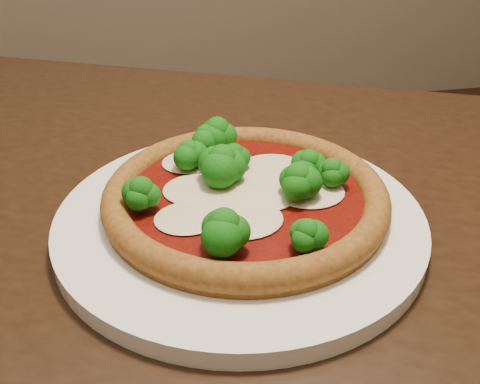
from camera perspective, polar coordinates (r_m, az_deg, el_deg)
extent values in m
cube|color=black|center=(0.58, 7.38, -3.13)|extent=(1.52, 1.24, 0.04)
cylinder|color=black|center=(1.25, -20.74, -5.07)|extent=(0.06, 0.06, 0.71)
cylinder|color=white|center=(0.52, 0.00, -2.90)|extent=(0.36, 0.36, 0.02)
cylinder|color=brown|center=(0.53, 0.59, -0.83)|extent=(0.27, 0.27, 0.01)
torus|color=brown|center=(0.52, 0.60, -0.18)|extent=(0.28, 0.28, 0.03)
cylinder|color=#5E0A04|center=(0.52, 0.60, -0.13)|extent=(0.23, 0.23, 0.00)
ellipsoid|color=beige|center=(0.52, 1.40, 0.26)|extent=(0.10, 0.09, 0.01)
ellipsoid|color=beige|center=(0.48, -5.61, -2.77)|extent=(0.06, 0.05, 0.00)
ellipsoid|color=beige|center=(0.56, 6.83, 2.60)|extent=(0.05, 0.04, 0.00)
ellipsoid|color=beige|center=(0.48, 0.42, -2.87)|extent=(0.07, 0.06, 0.01)
ellipsoid|color=beige|center=(0.56, 3.42, 2.47)|extent=(0.08, 0.07, 0.01)
ellipsoid|color=beige|center=(0.57, -5.45, 3.22)|extent=(0.06, 0.05, 0.00)
ellipsoid|color=beige|center=(0.52, -4.56, 0.32)|extent=(0.07, 0.06, 0.01)
ellipsoid|color=beige|center=(0.52, 7.36, 0.07)|extent=(0.07, 0.06, 0.01)
ellipsoid|color=beige|center=(0.57, -1.62, 3.12)|extent=(0.06, 0.05, 0.00)
ellipsoid|color=beige|center=(0.52, -0.07, 0.15)|extent=(0.10, 0.09, 0.01)
ellipsoid|color=#177C13|center=(0.43, -1.73, -3.76)|extent=(0.05, 0.05, 0.04)
ellipsoid|color=#177C13|center=(0.55, -0.61, 4.00)|extent=(0.04, 0.04, 0.03)
ellipsoid|color=#177C13|center=(0.43, 7.23, -4.35)|extent=(0.04, 0.04, 0.03)
ellipsoid|color=#177C13|center=(0.53, 9.77, 2.31)|extent=(0.04, 0.04, 0.03)
ellipsoid|color=#177C13|center=(0.50, 6.22, 1.46)|extent=(0.05, 0.05, 0.04)
ellipsoid|color=#177C13|center=(0.52, -1.92, 3.22)|extent=(0.05, 0.05, 0.04)
ellipsoid|color=#177C13|center=(0.59, -2.45, 6.47)|extent=(0.05, 0.05, 0.04)
ellipsoid|color=#177C13|center=(0.54, 7.37, 3.19)|extent=(0.04, 0.04, 0.03)
ellipsoid|color=#177C13|center=(0.49, -10.48, 0.12)|extent=(0.04, 0.04, 0.03)
ellipsoid|color=#177C13|center=(0.55, -5.44, 4.26)|extent=(0.04, 0.04, 0.03)
ellipsoid|color=#177C13|center=(0.58, -3.61, 5.90)|extent=(0.04, 0.04, 0.03)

